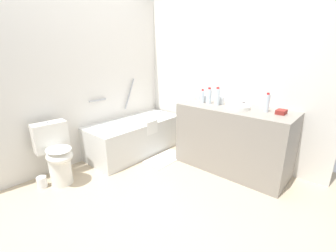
# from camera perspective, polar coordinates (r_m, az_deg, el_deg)

# --- Properties ---
(ground_plane) EXTENTS (3.92, 3.92, 0.00)m
(ground_plane) POSITION_cam_1_polar(r_m,az_deg,el_deg) (2.75, -4.19, -16.24)
(ground_plane) COLOR #C1AD8E
(wall_back_tiled) EXTENTS (3.32, 0.10, 2.47)m
(wall_back_tiled) POSITION_cam_1_polar(r_m,az_deg,el_deg) (3.43, -21.70, 11.56)
(wall_back_tiled) COLOR silver
(wall_back_tiled) RESTS_ON ground_plane
(wall_right_mirror) EXTENTS (0.10, 3.09, 2.47)m
(wall_right_mirror) POSITION_cam_1_polar(r_m,az_deg,el_deg) (3.51, 13.50, 12.43)
(wall_right_mirror) COLOR silver
(wall_right_mirror) RESTS_ON ground_plane
(bathtub) EXTENTS (1.53, 0.68, 1.13)m
(bathtub) POSITION_cam_1_polar(r_m,az_deg,el_deg) (3.67, -8.33, -2.31)
(bathtub) COLOR silver
(bathtub) RESTS_ON ground_plane
(toilet) EXTENTS (0.40, 0.53, 0.76)m
(toilet) POSITION_cam_1_polar(r_m,az_deg,el_deg) (3.06, -26.32, -6.28)
(toilet) COLOR white
(toilet) RESTS_ON ground_plane
(vanity_counter) EXTENTS (0.64, 1.46, 0.87)m
(vanity_counter) POSITION_cam_1_polar(r_m,az_deg,el_deg) (3.18, 16.00, -3.17)
(vanity_counter) COLOR gray
(vanity_counter) RESTS_ON ground_plane
(sink_basin) EXTENTS (0.31, 0.31, 0.05)m
(sink_basin) POSITION_cam_1_polar(r_m,az_deg,el_deg) (3.00, 17.16, 4.61)
(sink_basin) COLOR white
(sink_basin) RESTS_ON vanity_counter
(sink_faucet) EXTENTS (0.10, 0.15, 0.07)m
(sink_faucet) POSITION_cam_1_polar(r_m,az_deg,el_deg) (3.17, 18.57, 5.30)
(sink_faucet) COLOR silver
(sink_faucet) RESTS_ON vanity_counter
(water_bottle_0) EXTENTS (0.07, 0.07, 0.22)m
(water_bottle_0) POSITION_cam_1_polar(r_m,az_deg,el_deg) (3.22, 10.32, 7.47)
(water_bottle_0) COLOR silver
(water_bottle_0) RESTS_ON vanity_counter
(water_bottle_1) EXTENTS (0.07, 0.07, 0.24)m
(water_bottle_1) POSITION_cam_1_polar(r_m,az_deg,el_deg) (3.13, 12.35, 7.22)
(water_bottle_1) COLOR silver
(water_bottle_1) RESTS_ON vanity_counter
(water_bottle_2) EXTENTS (0.06, 0.06, 0.19)m
(water_bottle_2) POSITION_cam_1_polar(r_m,az_deg,el_deg) (3.25, 8.67, 7.39)
(water_bottle_2) COLOR silver
(water_bottle_2) RESTS_ON vanity_counter
(water_bottle_3) EXTENTS (0.06, 0.06, 0.23)m
(water_bottle_3) POSITION_cam_1_polar(r_m,az_deg,el_deg) (2.95, 23.71, 5.34)
(water_bottle_3) COLOR silver
(water_bottle_3) RESTS_ON vanity_counter
(drinking_glass_0) EXTENTS (0.07, 0.07, 0.08)m
(drinking_glass_0) POSITION_cam_1_polar(r_m,az_deg,el_deg) (3.38, 7.85, 7.02)
(drinking_glass_0) COLOR white
(drinking_glass_0) RESTS_ON vanity_counter
(drinking_glass_1) EXTENTS (0.07, 0.07, 0.09)m
(drinking_glass_1) POSITION_cam_1_polar(r_m,az_deg,el_deg) (3.31, 9.77, 6.78)
(drinking_glass_1) COLOR white
(drinking_glass_1) RESTS_ON vanity_counter
(drinking_glass_2) EXTENTS (0.07, 0.07, 0.10)m
(drinking_glass_2) POSITION_cam_1_polar(r_m,az_deg,el_deg) (3.21, 13.31, 6.29)
(drinking_glass_2) COLOR white
(drinking_glass_2) RESTS_ON vanity_counter
(amenity_basket) EXTENTS (0.14, 0.10, 0.05)m
(amenity_basket) POSITION_cam_1_polar(r_m,az_deg,el_deg) (2.93, 26.70, 3.20)
(amenity_basket) COLOR maroon
(amenity_basket) RESTS_ON vanity_counter
(bath_mat) EXTENTS (0.62, 0.34, 0.01)m
(bath_mat) POSITION_cam_1_polar(r_m,az_deg,el_deg) (3.49, -0.71, -8.17)
(bath_mat) COLOR white
(bath_mat) RESTS_ON ground_plane
(toilet_paper_roll) EXTENTS (0.11, 0.11, 0.14)m
(toilet_paper_roll) POSITION_cam_1_polar(r_m,az_deg,el_deg) (3.17, -29.23, -12.27)
(toilet_paper_roll) COLOR white
(toilet_paper_roll) RESTS_ON ground_plane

